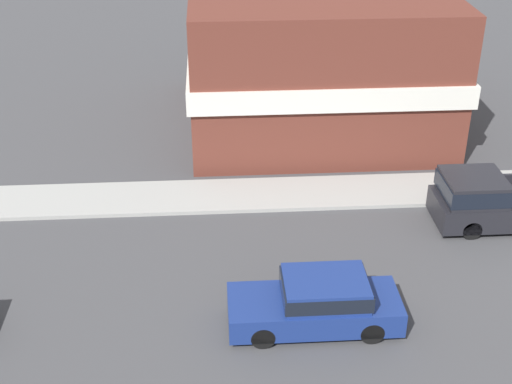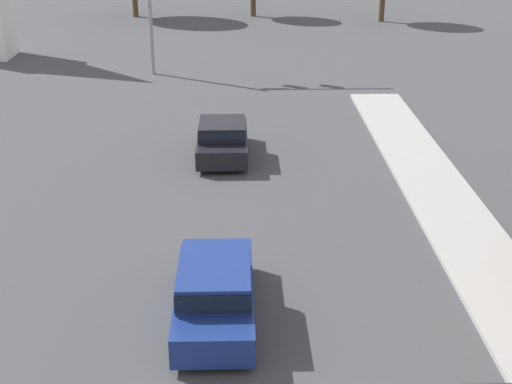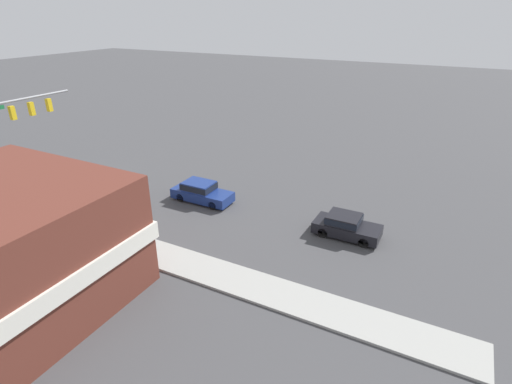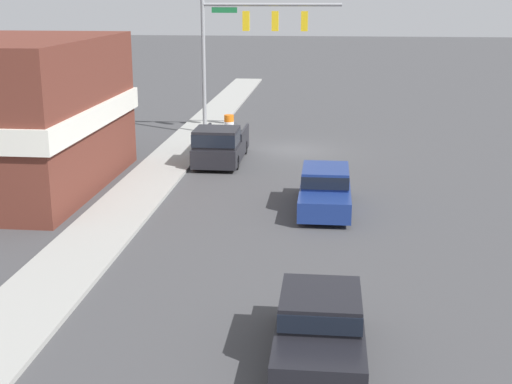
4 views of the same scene
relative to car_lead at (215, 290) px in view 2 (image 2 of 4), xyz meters
The scene contains 2 objects.
car_lead is the anchor object (origin of this frame).
car_second_ahead 11.34m from the car_lead, 90.07° to the left, with size 1.91×4.25×1.48m.
Camera 2 is at (-1.16, -4.66, 9.76)m, focal length 50.00 mm.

